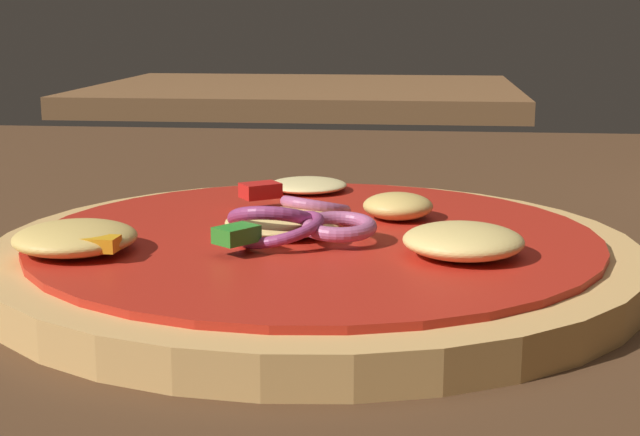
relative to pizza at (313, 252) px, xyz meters
name	(u,v)px	position (x,y,z in m)	size (l,w,h in m)	color
dining_table	(396,289)	(0.03, 0.03, -0.02)	(1.34, 0.92, 0.03)	#4C301C
pizza	(313,252)	(0.00, 0.00, 0.00)	(0.27, 0.27, 0.03)	tan
background_table	(305,95)	(-0.13, 1.04, -0.02)	(0.63, 0.50, 0.03)	brown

